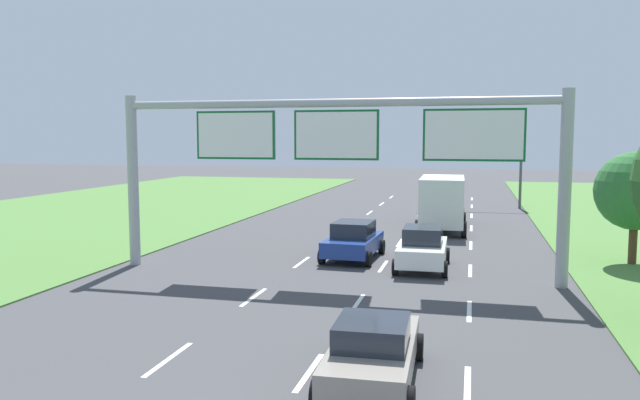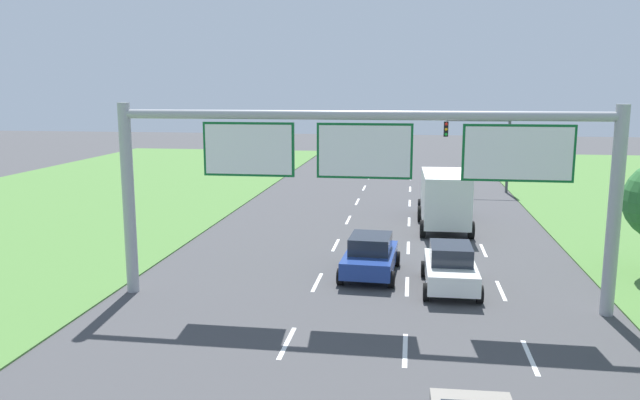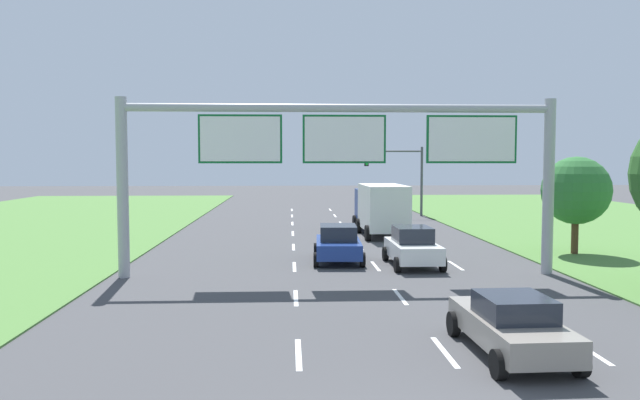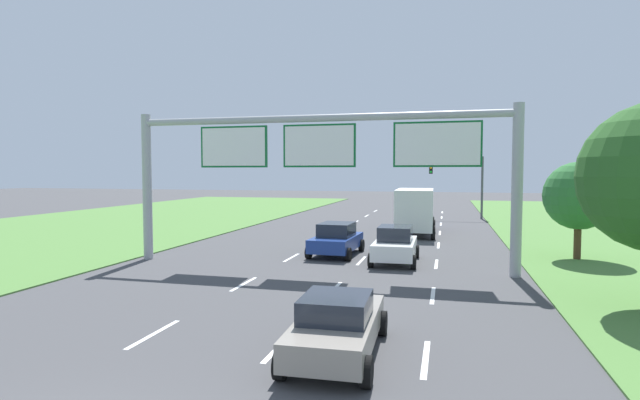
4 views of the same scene
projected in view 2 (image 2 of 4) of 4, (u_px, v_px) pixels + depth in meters
The scene contains 8 objects.
lane_dashes_inner_left at pixel (304, 308), 21.51m from camera, with size 0.14×68.40×0.01m.
lane_dashes_inner_right at pixel (406, 314), 21.01m from camera, with size 0.14×68.40×0.01m.
lane_dashes_slip at pixel (513, 319), 20.50m from camera, with size 0.14×68.40×0.01m.
car_mid_lane at pixel (450, 267), 23.52m from camera, with size 2.14×4.08×1.70m.
car_far_ahead at pixel (370, 255), 25.30m from camera, with size 2.37×4.18×1.64m.
box_truck at pixel (444, 196), 34.26m from camera, with size 2.81×7.42×3.08m.
sign_gantry at pixel (366, 164), 21.25m from camera, with size 17.24×0.44×7.00m.
traffic_light_mast at pixel (481, 140), 45.33m from camera, with size 4.76×0.49×5.60m.
Camera 2 is at (1.79, -5.22, 7.45)m, focal length 35.00 mm.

